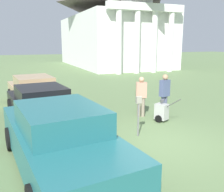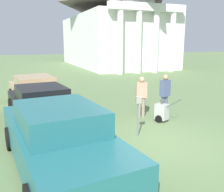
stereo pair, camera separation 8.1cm
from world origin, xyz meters
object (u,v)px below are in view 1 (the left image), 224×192
parked_car_tan (34,92)px  church (112,22)px  equipment_cart (162,112)px  parked_car_teal (59,139)px  parked_car_black (41,106)px  person_supervisor (165,93)px  person_worker (141,94)px  parking_meter (138,109)px

parked_car_tan → church: 22.17m
parked_car_tan → equipment_cart: 6.11m
parked_car_teal → equipment_cart: bearing=20.5°
parked_car_teal → parked_car_tan: 6.51m
parked_car_teal → church: bearing=58.8°
parked_car_black → person_supervisor: size_ratio=2.76×
parked_car_tan → church: (11.56, 18.29, 4.85)m
parked_car_teal → church: 27.78m
equipment_cart → parked_car_black: bearing=135.1°
parked_car_black → person_worker: bearing=-15.6°
equipment_cart → church: church is taller
parked_car_tan → person_supervisor: person_supervisor is taller
parked_car_black → church: (11.56, 21.16, 4.84)m
parked_car_teal → person_worker: bearing=31.7°
parked_car_teal → person_supervisor: 5.47m
parked_car_black → parking_meter: bearing=-49.0°
person_worker → church: bearing=-87.6°
parked_car_black → parked_car_tan: parked_car_tan is taller
parked_car_black → equipment_cart: 4.54m
parked_car_teal → parked_car_black: (-0.00, 3.64, -0.05)m
parked_car_tan → parking_meter: size_ratio=3.70×
parking_meter → person_worker: bearing=58.9°
parked_car_teal → equipment_cart: size_ratio=5.42×
parked_car_teal → parked_car_tan: bearing=83.8°
person_worker → person_supervisor: (0.90, -0.30, 0.06)m
person_worker → person_supervisor: size_ratio=0.95×
parked_car_black → person_supervisor: bearing=-17.4°
parked_car_teal → person_worker: size_ratio=3.30×
parked_car_black → equipment_cart: bearing=-25.4°
parking_meter → person_supervisor: bearing=37.8°
equipment_cart → church: 24.33m
parked_car_teal → person_worker: 4.89m
person_supervisor → parked_car_black: bearing=-27.2°
church → equipment_cart: bearing=-107.8°
church → person_supervisor: bearing=-107.1°
parking_meter → parked_car_tan: bearing=116.8°
parked_car_tan → person_worker: 5.21m
person_worker → equipment_cart: 1.09m
parking_meter → person_supervisor: (2.03, 1.58, 0.07)m
equipment_cart → person_supervisor: bearing=23.6°
person_supervisor → church: church is taller
parked_car_black → parking_meter: 3.71m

